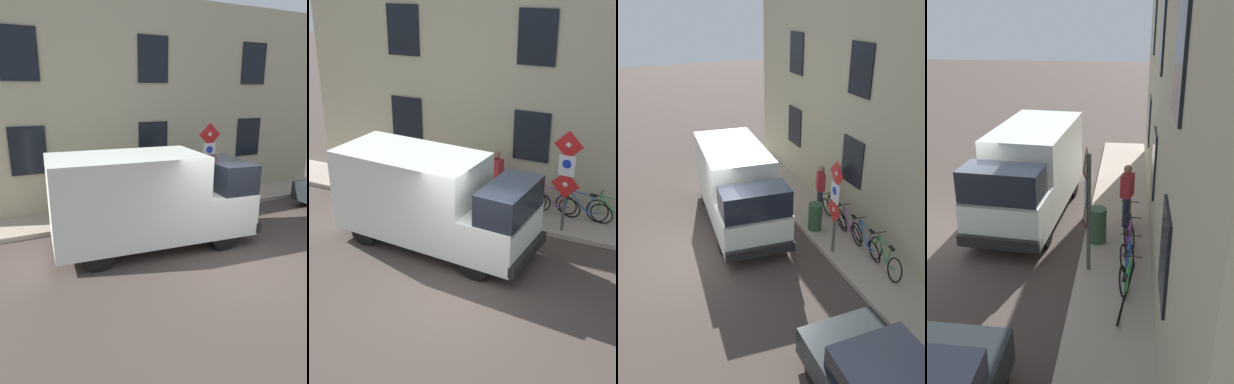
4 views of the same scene
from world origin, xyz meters
The scene contains 11 objects.
ground_plane centered at (0.00, 0.00, 0.00)m, with size 80.00×80.00×0.00m, color #453A34.
sidewalk_slab centered at (4.28, 0.00, 0.07)m, with size 1.67×17.40×0.14m, color #AC9A89.
building_facade centered at (5.46, 0.00, 3.50)m, with size 0.75×15.40×7.01m.
sign_post_stacked centered at (3.65, -1.43, 1.88)m, with size 0.17×0.56×2.76m.
delivery_van centered at (1.76, 1.59, 1.33)m, with size 2.41×5.47×2.50m.
bicycle_green centered at (4.57, -2.71, 0.51)m, with size 0.50×1.71×0.89m.
bicycle_blue centered at (4.57, -1.81, 0.51)m, with size 0.49×1.72×0.89m.
bicycle_purple centered at (4.57, -0.91, 0.51)m, with size 0.50×1.72×0.89m.
bicycle_black centered at (4.57, -0.01, 0.51)m, with size 0.46×1.72×0.89m.
pedestrian centered at (4.49, 0.86, 1.07)m, with size 0.37×0.46×1.72m.
litter_bin centered at (3.80, -0.12, 0.59)m, with size 0.44×0.44×0.90m, color #2D5133.
Camera 3 is at (-1.65, -9.73, 6.80)m, focal length 36.78 mm.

